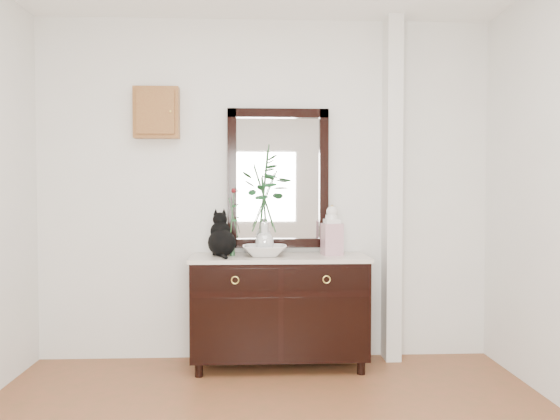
{
  "coord_description": "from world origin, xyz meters",
  "views": [
    {
      "loc": [
        -0.08,
        -2.37,
        1.34
      ],
      "look_at": [
        0.1,
        1.63,
        1.2
      ],
      "focal_mm": 35.0,
      "sensor_mm": 36.0,
      "label": 1
    }
  ],
  "objects_px": {
    "cat": "(222,234)",
    "ginger_jar": "(332,230)",
    "sideboard": "(279,305)",
    "lotus_bowl": "(265,251)"
  },
  "relations": [
    {
      "from": "sideboard",
      "to": "cat",
      "type": "bearing_deg",
      "value": 179.21
    },
    {
      "from": "ginger_jar",
      "to": "sideboard",
      "type": "bearing_deg",
      "value": -174.55
    },
    {
      "from": "sideboard",
      "to": "ginger_jar",
      "type": "relative_size",
      "value": 3.45
    },
    {
      "from": "sideboard",
      "to": "ginger_jar",
      "type": "bearing_deg",
      "value": 5.45
    },
    {
      "from": "lotus_bowl",
      "to": "ginger_jar",
      "type": "distance_m",
      "value": 0.54
    },
    {
      "from": "sideboard",
      "to": "lotus_bowl",
      "type": "bearing_deg",
      "value": -169.12
    },
    {
      "from": "sideboard",
      "to": "lotus_bowl",
      "type": "distance_m",
      "value": 0.43
    },
    {
      "from": "cat",
      "to": "ginger_jar",
      "type": "height_order",
      "value": "ginger_jar"
    },
    {
      "from": "cat",
      "to": "lotus_bowl",
      "type": "bearing_deg",
      "value": -21.16
    },
    {
      "from": "lotus_bowl",
      "to": "ginger_jar",
      "type": "xyz_separation_m",
      "value": [
        0.52,
        0.06,
        0.15
      ]
    }
  ]
}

